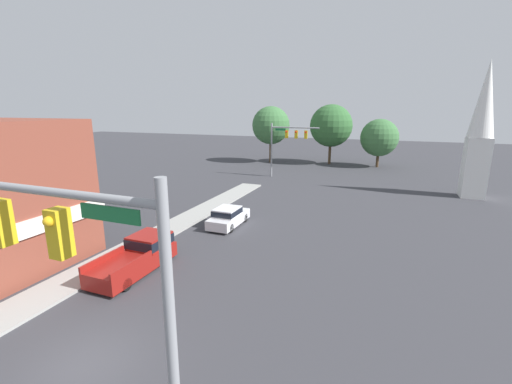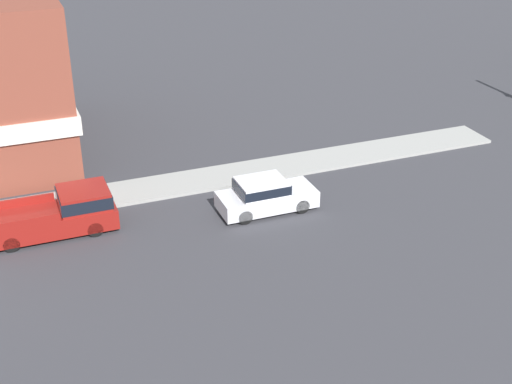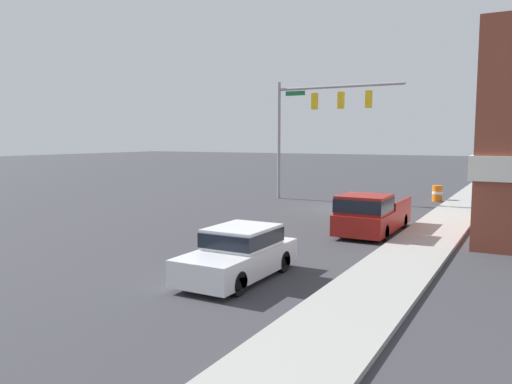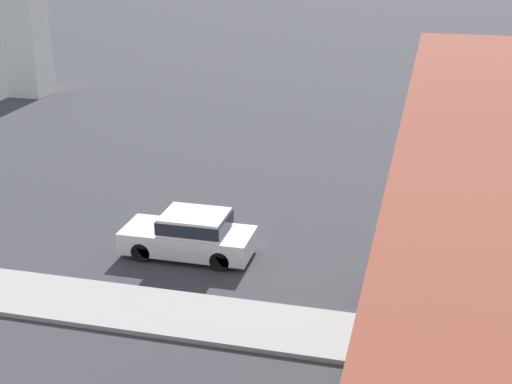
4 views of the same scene
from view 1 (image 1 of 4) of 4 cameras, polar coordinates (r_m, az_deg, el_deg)
ground_plane at (r=15.14m, az=-26.78°, el=-24.57°), size 200.00×200.00×0.00m
near_signal_assembly at (r=8.51m, az=-30.20°, el=-9.99°), size 8.51×0.49×7.91m
far_signal_assembly at (r=45.65m, az=5.18°, el=8.88°), size 6.43×0.49×7.14m
car_lead at (r=27.03m, az=-4.67°, el=-4.07°), size 1.83×4.35×1.52m
pickup_truck_parked at (r=20.97m, az=-18.89°, el=-9.90°), size 2.06×5.41×1.80m
church_steeple at (r=41.46m, az=33.41°, el=8.99°), size 2.41×2.41×13.77m
backdrop_tree_left_far at (r=58.60m, az=2.49°, el=11.03°), size 6.31×6.31×9.45m
backdrop_tree_left_mid at (r=58.29m, az=12.41°, el=10.73°), size 6.89×6.89×9.74m
backdrop_tree_center at (r=57.17m, az=19.86°, el=8.50°), size 5.78×5.78×7.51m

